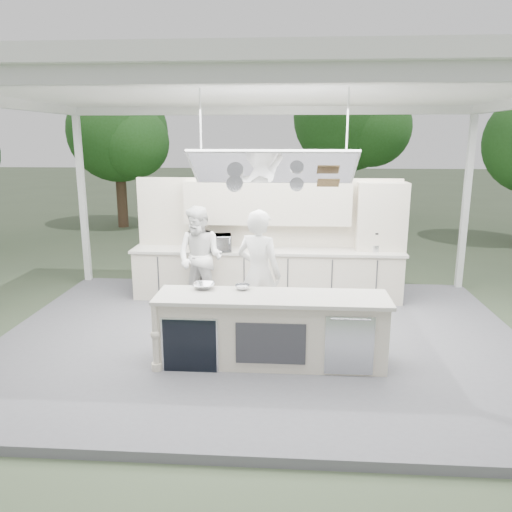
# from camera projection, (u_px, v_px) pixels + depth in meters

# --- Properties ---
(ground) EXTENTS (90.00, 90.00, 0.00)m
(ground) POSITION_uv_depth(u_px,v_px,m) (261.00, 343.00, 7.74)
(ground) COLOR #404D35
(ground) RESTS_ON ground
(stage_deck) EXTENTS (8.00, 6.00, 0.12)m
(stage_deck) POSITION_uv_depth(u_px,v_px,m) (261.00, 340.00, 7.73)
(stage_deck) COLOR #59595E
(stage_deck) RESTS_ON ground
(tent) EXTENTS (8.20, 6.20, 3.86)m
(tent) POSITION_uv_depth(u_px,v_px,m) (261.00, 93.00, 6.87)
(tent) COLOR white
(tent) RESTS_ON ground
(demo_island) EXTENTS (3.10, 0.79, 0.95)m
(demo_island) POSITION_uv_depth(u_px,v_px,m) (270.00, 329.00, 6.71)
(demo_island) COLOR beige
(demo_island) RESTS_ON stage_deck
(back_counter) EXTENTS (5.08, 0.72, 0.95)m
(back_counter) POSITION_uv_depth(u_px,v_px,m) (267.00, 274.00, 9.45)
(back_counter) COLOR beige
(back_counter) RESTS_ON stage_deck
(back_wall_unit) EXTENTS (5.05, 0.48, 2.25)m
(back_wall_unit) POSITION_uv_depth(u_px,v_px,m) (291.00, 221.00, 9.40)
(back_wall_unit) COLOR beige
(back_wall_unit) RESTS_ON stage_deck
(tree_cluster) EXTENTS (19.55, 9.40, 5.85)m
(tree_cluster) POSITION_uv_depth(u_px,v_px,m) (273.00, 132.00, 16.47)
(tree_cluster) COLOR #463323
(tree_cluster) RESTS_ON ground
(head_chef) EXTENTS (0.85, 0.73, 1.97)m
(head_chef) POSITION_uv_depth(u_px,v_px,m) (259.00, 274.00, 7.52)
(head_chef) COLOR white
(head_chef) RESTS_ON stage_deck
(sous_chef) EXTENTS (1.07, 0.95, 1.83)m
(sous_chef) POSITION_uv_depth(u_px,v_px,m) (200.00, 258.00, 8.81)
(sous_chef) COLOR white
(sous_chef) RESTS_ON stage_deck
(toaster_oven) EXTENTS (0.60, 0.45, 0.30)m
(toaster_oven) POSITION_uv_depth(u_px,v_px,m) (216.00, 243.00, 9.17)
(toaster_oven) COLOR #B2B5BA
(toaster_oven) RESTS_ON back_counter
(bowl_large) EXTENTS (0.31, 0.31, 0.07)m
(bowl_large) POSITION_uv_depth(u_px,v_px,m) (204.00, 286.00, 6.90)
(bowl_large) COLOR silver
(bowl_large) RESTS_ON demo_island
(bowl_small) EXTENTS (0.25, 0.25, 0.07)m
(bowl_small) POSITION_uv_depth(u_px,v_px,m) (243.00, 287.00, 6.87)
(bowl_small) COLOR silver
(bowl_small) RESTS_ON demo_island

